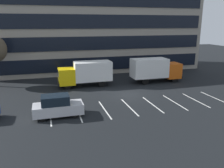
% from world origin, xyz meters
% --- Properties ---
extents(ground_plane, '(120.00, 120.00, 0.00)m').
position_xyz_m(ground_plane, '(0.00, 0.00, 0.00)').
color(ground_plane, black).
extents(office_building, '(39.24, 10.73, 18.00)m').
position_xyz_m(office_building, '(0.00, 17.95, 9.00)').
color(office_building, gray).
rests_on(office_building, ground_plane).
extents(lot_markings, '(19.74, 5.40, 0.01)m').
position_xyz_m(lot_markings, '(0.00, -4.33, 0.00)').
color(lot_markings, silver).
rests_on(lot_markings, ground_plane).
extents(box_truck_orange, '(7.96, 2.64, 3.69)m').
position_xyz_m(box_truck_orange, '(6.30, 5.10, 2.08)').
color(box_truck_orange, '#D85914').
rests_on(box_truck_orange, ground_plane).
extents(box_truck_yellow, '(7.71, 2.55, 3.58)m').
position_xyz_m(box_truck_yellow, '(-4.42, 5.59, 2.01)').
color(box_truck_yellow, yellow).
rests_on(box_truck_yellow, ground_plane).
extents(suv_silver, '(4.80, 2.04, 2.17)m').
position_xyz_m(suv_silver, '(-9.08, -4.80, 1.05)').
color(suv_silver, silver).
rests_on(suv_silver, ground_plane).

